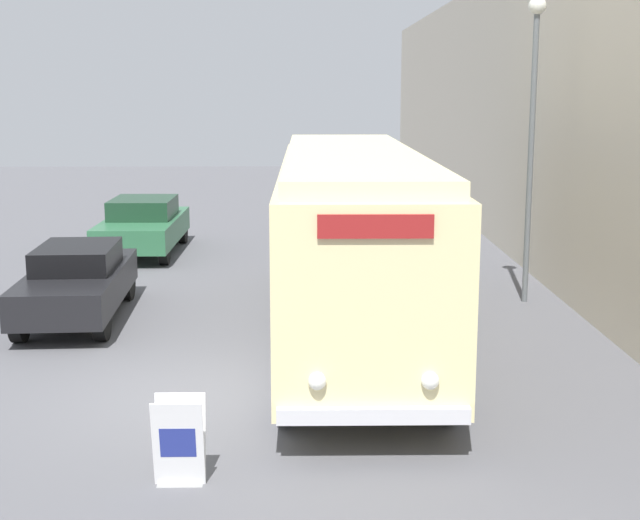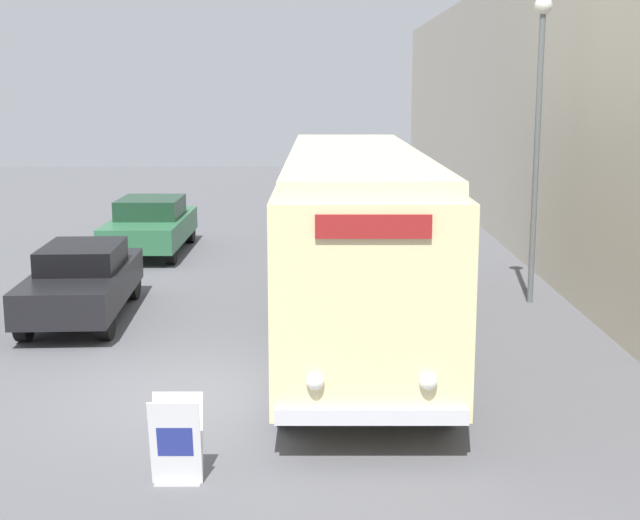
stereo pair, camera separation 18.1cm
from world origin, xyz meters
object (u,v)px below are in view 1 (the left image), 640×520
Objects in this scene: sign_board at (179,443)px; parked_car_near at (77,281)px; streetlamp at (533,108)px; parked_car_mid at (143,225)px; vintage_bus at (351,233)px.

parked_car_near is (-3.05, 7.58, 0.26)m from sign_board.
streetlamp is 9.86m from parked_car_near.
streetlamp reaches higher than parked_car_near.
sign_board is at bearing -78.07° from parked_car_mid.
parked_car_mid is at bearing 147.42° from streetlamp.
sign_board is 15.08m from parked_car_mid.
streetlamp is 11.39m from parked_car_mid.
parked_car_mid is (-9.18, 5.87, -3.31)m from streetlamp.
vintage_bus reaches higher than sign_board.
parked_car_near is at bearing 111.94° from sign_board.
vintage_bus is 11.14× the size of sign_board.
vintage_bus is 2.48× the size of parked_car_near.
parked_car_mid reaches higher than parked_car_near.
vintage_bus is at bearing -146.39° from streetlamp.
parked_car_near is at bearing 166.67° from vintage_bus.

